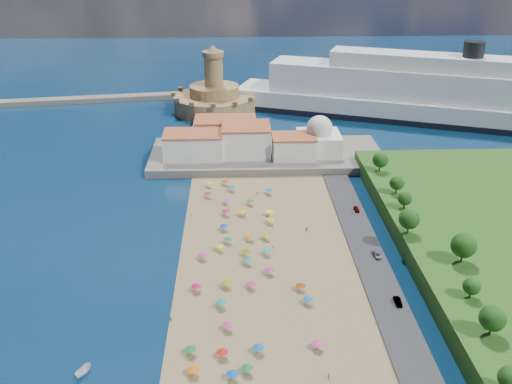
{
  "coord_description": "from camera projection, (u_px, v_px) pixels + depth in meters",
  "views": [
    {
      "loc": [
        -2.21,
        -135.07,
        82.2
      ],
      "look_at": [
        4.0,
        25.0,
        8.0
      ],
      "focal_mm": 40.0,
      "sensor_mm": 36.0,
      "label": 1
    }
  ],
  "objects": [
    {
      "name": "parked_cars",
      "position": [
        375.0,
        251.0,
        157.34
      ],
      "size": [
        2.24,
        53.23,
        1.28
      ],
      "color": "gray",
      "rests_on": "promenade"
    },
    {
      "name": "domed_building",
      "position": [
        319.0,
        138.0,
        218.75
      ],
      "size": [
        16.0,
        16.0,
        15.0
      ],
      "color": "silver",
      "rests_on": "terrace"
    },
    {
      "name": "beachgoers",
      "position": [
        248.0,
        240.0,
        163.14
      ],
      "size": [
        38.3,
        93.55,
        1.88
      ],
      "color": "tan",
      "rests_on": "beach"
    },
    {
      "name": "breakwater",
      "position": [
        24.0,
        103.0,
        291.4
      ],
      "size": [
        199.03,
        34.77,
        2.6
      ],
      "primitive_type": "cube",
      "rotation": [
        0.0,
        0.0,
        0.14
      ],
      "color": "#59544C",
      "rests_on": "ground"
    },
    {
      "name": "beach_parasols",
      "position": [
        242.0,
        272.0,
        146.2
      ],
      "size": [
        30.89,
        113.59,
        2.2
      ],
      "color": "gray",
      "rests_on": "beach"
    },
    {
      "name": "ground",
      "position": [
        245.0,
        257.0,
        157.09
      ],
      "size": [
        700.0,
        700.0,
        0.0
      ],
      "primitive_type": "plane",
      "color": "#071938",
      "rests_on": "ground"
    },
    {
      "name": "terrace",
      "position": [
        267.0,
        155.0,
        223.0
      ],
      "size": [
        90.0,
        36.0,
        3.0
      ],
      "primitive_type": "cube",
      "color": "#59544C",
      "rests_on": "ground"
    },
    {
      "name": "cruise_ship",
      "position": [
        415.0,
        96.0,
        266.03
      ],
      "size": [
        169.52,
        83.8,
        37.5
      ],
      "color": "black",
      "rests_on": "ground"
    },
    {
      "name": "fortress",
      "position": [
        214.0,
        98.0,
        278.99
      ],
      "size": [
        40.0,
        40.0,
        32.4
      ],
      "color": "#A68053",
      "rests_on": "ground"
    },
    {
      "name": "hillside_trees",
      "position": [
        433.0,
        233.0,
        148.2
      ],
      "size": [
        15.24,
        108.84,
        8.13
      ],
      "color": "#382314",
      "rests_on": "hillside"
    },
    {
      "name": "waterfront_buildings",
      "position": [
        233.0,
        140.0,
        220.45
      ],
      "size": [
        57.0,
        29.0,
        11.0
      ],
      "color": "silver",
      "rests_on": "terrace"
    },
    {
      "name": "jetty",
      "position": [
        213.0,
        128.0,
        254.09
      ],
      "size": [
        18.0,
        70.0,
        2.4
      ],
      "primitive_type": "cube",
      "color": "#59544C",
      "rests_on": "ground"
    }
  ]
}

